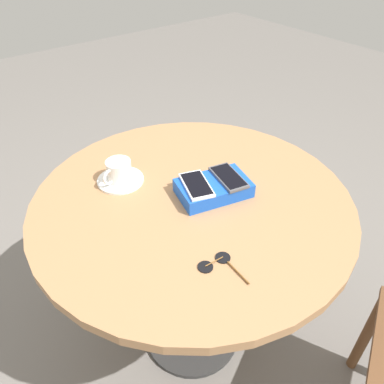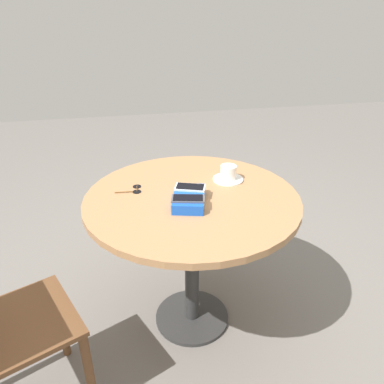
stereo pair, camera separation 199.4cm
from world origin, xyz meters
name	(u,v)px [view 1 (the left image)]	position (x,y,z in m)	size (l,w,h in m)	color
ground_plane	(192,333)	(0.00, 0.00, 0.00)	(8.00, 8.00, 0.00)	slate
round_table	(192,225)	(0.00, 0.00, 0.62)	(0.95, 0.95, 0.73)	#2D2D2D
phone_box	(213,188)	(-0.06, 0.03, 0.75)	(0.23, 0.18, 0.04)	blue
phone_gray	(229,177)	(-0.11, 0.04, 0.78)	(0.09, 0.15, 0.01)	#515156
phone_white	(196,185)	(-0.01, 0.01, 0.78)	(0.11, 0.15, 0.01)	silver
saucer	(121,180)	(0.13, -0.20, 0.73)	(0.14, 0.14, 0.01)	white
coffee_cup	(119,170)	(0.13, -0.20, 0.77)	(0.10, 0.08, 0.07)	white
sunglasses	(217,263)	(0.11, 0.24, 0.73)	(0.09, 0.12, 0.01)	black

